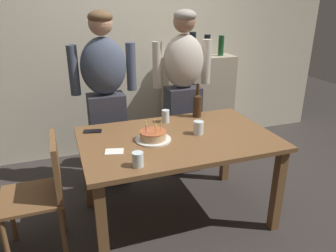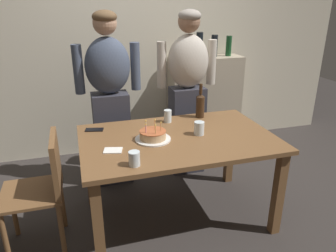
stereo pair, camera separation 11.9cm
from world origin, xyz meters
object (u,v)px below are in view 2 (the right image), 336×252
at_px(birthday_cake, 153,136).
at_px(water_glass_far, 134,159).
at_px(person_woman_cardigan, 187,92).
at_px(dining_chair, 44,184).
at_px(cell_phone, 94,130).
at_px(person_man_bearded, 110,98).
at_px(napkin_stack, 113,150).
at_px(water_glass_side, 199,128).
at_px(water_glass_near, 168,116).
at_px(wine_bottle, 200,105).

relative_size(birthday_cake, water_glass_far, 2.82).
bearing_deg(birthday_cake, person_woman_cardigan, 54.00).
distance_m(birthday_cake, dining_chair, 0.85).
xyz_separation_m(cell_phone, person_man_bearded, (0.19, 0.43, 0.13)).
height_order(water_glass_far, napkin_stack, water_glass_far).
height_order(cell_phone, person_man_bearded, person_man_bearded).
xyz_separation_m(water_glass_side, dining_chair, (-1.19, -0.04, -0.28)).
bearing_deg(water_glass_far, birthday_cake, 59.62).
bearing_deg(napkin_stack, cell_phone, 102.31).
bearing_deg(cell_phone, dining_chair, -123.71).
relative_size(birthday_cake, dining_chair, 0.31).
xyz_separation_m(birthday_cake, water_glass_near, (0.22, 0.34, 0.02)).
bearing_deg(water_glass_far, dining_chair, 152.12).
distance_m(water_glass_far, wine_bottle, 1.05).
xyz_separation_m(birthday_cake, person_woman_cardigan, (0.55, 0.76, 0.10)).
bearing_deg(wine_bottle, cell_phone, -177.01).
relative_size(water_glass_far, napkin_stack, 0.76).
xyz_separation_m(water_glass_far, napkin_stack, (-0.11, 0.25, -0.04)).
height_order(person_woman_cardigan, dining_chair, person_woman_cardigan).
xyz_separation_m(birthday_cake, wine_bottle, (0.53, 0.37, 0.08)).
bearing_deg(napkin_stack, water_glass_near, 39.74).
bearing_deg(person_woman_cardigan, dining_chair, 30.55).
height_order(water_glass_near, person_woman_cardigan, person_woman_cardigan).
relative_size(cell_phone, person_woman_cardigan, 0.09).
height_order(birthday_cake, person_man_bearded, person_man_bearded).
distance_m(birthday_cake, water_glass_far, 0.42).
bearing_deg(dining_chair, birthday_cake, 93.22).
bearing_deg(wine_bottle, water_glass_far, -135.39).
relative_size(birthday_cake, person_woman_cardigan, 0.16).
bearing_deg(water_glass_near, water_glass_far, -121.65).
bearing_deg(water_glass_near, water_glass_side, -64.83).
distance_m(cell_phone, napkin_stack, 0.45).
height_order(birthday_cake, person_woman_cardigan, person_woman_cardigan).
relative_size(napkin_stack, dining_chair, 0.15).
distance_m(water_glass_side, wine_bottle, 0.41).
relative_size(birthday_cake, water_glass_side, 2.57).
xyz_separation_m(birthday_cake, cell_phone, (-0.41, 0.33, -0.03)).
height_order(water_glass_near, wine_bottle, wine_bottle).
height_order(cell_phone, napkin_stack, same).
height_order(wine_bottle, cell_phone, wine_bottle).
xyz_separation_m(water_glass_far, person_man_bearded, (-0.01, 1.12, 0.09)).
bearing_deg(water_glass_near, person_man_bearded, 136.33).
relative_size(birthday_cake, wine_bottle, 0.88).
xyz_separation_m(birthday_cake, dining_chair, (-0.81, -0.05, -0.26)).
xyz_separation_m(water_glass_far, cell_phone, (-0.20, 0.69, -0.04)).
relative_size(person_man_bearded, person_woman_cardigan, 1.00).
bearing_deg(cell_phone, water_glass_near, 14.33).
xyz_separation_m(wine_bottle, napkin_stack, (-0.85, -0.48, -0.11)).
distance_m(water_glass_near, person_man_bearded, 0.62).
relative_size(napkin_stack, person_man_bearded, 0.08).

